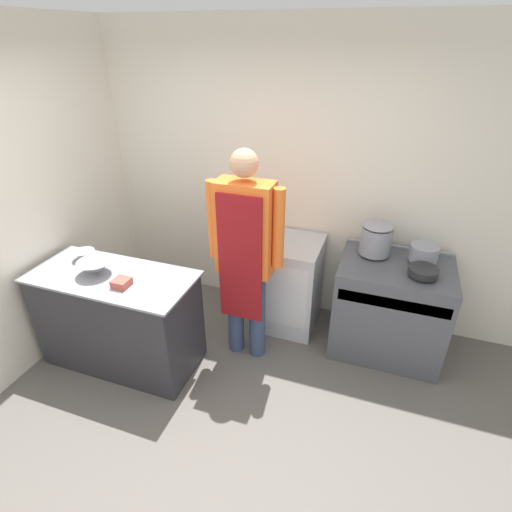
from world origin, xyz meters
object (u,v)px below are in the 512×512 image
Objects in this scene: sauce_pot at (424,253)px; stove at (389,308)px; mixing_bowl at (96,267)px; plastic_tub at (121,283)px; fridge_unit at (287,283)px; saute_pan at (423,271)px; person_cook at (245,249)px; stock_pot at (376,238)px.

stove is at bearing -146.92° from sauce_pot.
stove is at bearing 22.15° from mixing_bowl.
stove is at bearing 27.24° from plastic_tub.
saute_pan is (1.13, -0.19, 0.47)m from fridge_unit.
person_cook reaches higher than sauce_pot.
plastic_tub is 2.43m from sauce_pot.
person_cook is at bearing -158.09° from stove.
mixing_bowl is 2.31m from stock_pot.
sauce_pot is at bearing 33.08° from stove.
mixing_bowl reaches higher than fridge_unit.
person_cook reaches higher than mixing_bowl.
plastic_tub is (-1.96, -1.01, 0.46)m from stove.
fridge_unit is 1.24m from sauce_pot.
fridge_unit is 1.55m from plastic_tub.
person_cook is 15.29× the size of plastic_tub.
mixing_bowl is at bearing -157.61° from person_cook.
stock_pot reaches higher than sauce_pot.
mixing_bowl is at bearing -153.14° from stock_pot.
saute_pan reaches higher than stove.
person_cook reaches higher than stock_pot.
saute_pan is at bearing 18.17° from mixing_bowl.
stove is 1.40m from person_cook.
fridge_unit is at bearing -176.36° from stock_pot.
fridge_unit is 0.48× the size of person_cook.
sauce_pot reaches higher than stove.
sauce_pot is (0.18, 0.12, 0.52)m from stove.
person_cook is at bearing -156.43° from sauce_pot.
sauce_pot is (0.00, 0.24, 0.04)m from saute_pan.
mixing_bowl reaches higher than stove.
stock_pot is at bearing 148.74° from saute_pan.
plastic_tub is 0.52× the size of sauce_pot.
stock_pot reaches higher than fridge_unit.
stove is 7.65× the size of plastic_tub.
plastic_tub reaches higher than fridge_unit.
sauce_pot reaches higher than fridge_unit.
fridge_unit is 3.84× the size of saute_pan.
stove is 4.01× the size of sauce_pot.
fridge_unit is at bearing 67.87° from person_cook.
mixing_bowl is (-1.32, -0.99, 0.48)m from fridge_unit.
stove is 1.04× the size of fridge_unit.
person_cook is at bearing -148.44° from stock_pot.
mixing_bowl is 1.20× the size of saute_pan.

